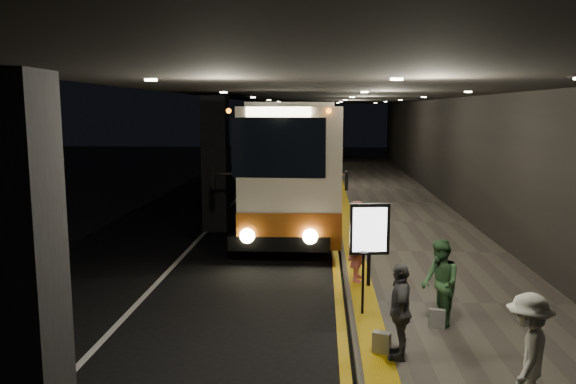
{
  "coord_description": "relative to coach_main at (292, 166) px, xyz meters",
  "views": [
    {
      "loc": [
        1.96,
        -14.07,
        3.96
      ],
      "look_at": [
        1.04,
        1.21,
        1.7
      ],
      "focal_mm": 35.0,
      "sensor_mm": 36.0,
      "label": 1
    }
  ],
  "objects": [
    {
      "name": "bag_plain",
      "position": [
        2.04,
        -11.68,
        -1.61
      ],
      "size": [
        0.31,
        0.24,
        0.34
      ],
      "primitive_type": "cube",
      "rotation": [
        0.0,
        0.0,
        -0.33
      ],
      "color": "#B1B1A6",
      "rests_on": "sidewalk"
    },
    {
      "name": "bag_polka",
      "position": [
        3.11,
        -10.61,
        -1.61
      ],
      "size": [
        0.31,
        0.19,
        0.35
      ],
      "primitive_type": "cube",
      "rotation": [
        0.0,
        0.0,
        -0.24
      ],
      "color": "black",
      "rests_on": "sidewalk"
    },
    {
      "name": "tactile_strip",
      "position": [
        1.96,
        -1.08,
        -1.78
      ],
      "size": [
        0.5,
        50.0,
        0.01
      ],
      "primitive_type": "cube",
      "color": "gold",
      "rests_on": "sidewalk"
    },
    {
      "name": "canopy",
      "position": [
        1.61,
        -1.08,
        2.67
      ],
      "size": [
        9.0,
        50.0,
        0.4
      ],
      "primitive_type": "cube",
      "color": "black",
      "rests_on": "support_columns"
    },
    {
      "name": "passenger_waiting_white",
      "position": [
        3.68,
        -13.31,
        -1.01
      ],
      "size": [
        0.85,
        1.1,
        1.55
      ],
      "primitive_type": "imported",
      "rotation": [
        0.0,
        0.0,
        -2.01
      ],
      "color": "silver",
      "rests_on": "sidewalk"
    },
    {
      "name": "sidewalk",
      "position": [
        3.86,
        -1.08,
        -1.86
      ],
      "size": [
        4.5,
        50.0,
        0.15
      ],
      "primitive_type": "cube",
      "color": "#514C44",
      "rests_on": "ground"
    },
    {
      "name": "coach_main",
      "position": [
        0.0,
        0.0,
        0.0
      ],
      "size": [
        3.18,
        13.01,
        4.03
      ],
      "rotation": [
        0.0,
        0.0,
        0.04
      ],
      "color": "beige",
      "rests_on": "ground"
    },
    {
      "name": "kerb_stripe_yellow",
      "position": [
        1.46,
        -1.08,
        -1.93
      ],
      "size": [
        0.18,
        50.0,
        0.01
      ],
      "primitive_type": "cube",
      "color": "gold",
      "rests_on": "ground"
    },
    {
      "name": "passenger_boarding",
      "position": [
        1.91,
        -7.88,
        -0.88
      ],
      "size": [
        0.54,
        0.72,
        1.81
      ],
      "primitive_type": "imported",
      "rotation": [
        0.0,
        0.0,
        1.41
      ],
      "color": "#D96569",
      "rests_on": "sidewalk"
    },
    {
      "name": "stanchion_post",
      "position": [
        1.86,
        -9.98,
        -1.19
      ],
      "size": [
        0.05,
        0.05,
        1.18
      ],
      "primitive_type": "cylinder",
      "color": "black",
      "rests_on": "sidewalk"
    },
    {
      "name": "terminal_wall",
      "position": [
        6.11,
        -1.08,
        1.07
      ],
      "size": [
        0.1,
        50.0,
        6.0
      ],
      "primitive_type": "cube",
      "color": "black",
      "rests_on": "ground"
    },
    {
      "name": "ground",
      "position": [
        -0.89,
        -6.08,
        -1.93
      ],
      "size": [
        90.0,
        90.0,
        0.0
      ],
      "primitive_type": "plane",
      "color": "black"
    },
    {
      "name": "lane_line_white",
      "position": [
        -2.69,
        -1.08,
        -1.93
      ],
      "size": [
        0.12,
        50.0,
        0.01
      ],
      "primitive_type": "cube",
      "color": "silver",
      "rests_on": "ground"
    },
    {
      "name": "support_columns",
      "position": [
        -2.39,
        -2.08,
        0.27
      ],
      "size": [
        0.8,
        24.8,
        4.4
      ],
      "color": "black",
      "rests_on": "ground"
    },
    {
      "name": "coach_second",
      "position": [
        0.04,
        9.16,
        0.02
      ],
      "size": [
        2.96,
        13.0,
        4.07
      ],
      "rotation": [
        0.0,
        0.0,
        -0.02
      ],
      "color": "beige",
      "rests_on": "ground"
    },
    {
      "name": "passenger_waiting_grey",
      "position": [
        2.29,
        -11.83,
        -1.03
      ],
      "size": [
        0.53,
        0.92,
        1.51
      ],
      "primitive_type": "imported",
      "rotation": [
        0.0,
        0.0,
        -1.66
      ],
      "color": "#525157",
      "rests_on": "sidewalk"
    },
    {
      "name": "info_sign",
      "position": [
        2.11,
        -8.29,
        -0.55
      ],
      "size": [
        0.87,
        0.21,
        1.82
      ],
      "rotation": [
        0.0,
        0.0,
        0.11
      ],
      "color": "black",
      "rests_on": "sidewalk"
    },
    {
      "name": "passenger_waiting_green",
      "position": [
        3.17,
        -10.47,
        -1.0
      ],
      "size": [
        0.6,
        0.83,
        1.56
      ],
      "primitive_type": "imported",
      "rotation": [
        0.0,
        0.0,
        -1.39
      ],
      "color": "#39673B",
      "rests_on": "sidewalk"
    },
    {
      "name": "coach_third",
      "position": [
        0.03,
        26.89,
        -0.14
      ],
      "size": [
        2.54,
        11.9,
        3.74
      ],
      "rotation": [
        0.0,
        0.0,
        -0.01
      ],
      "color": "beige",
      "rests_on": "ground"
    }
  ]
}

